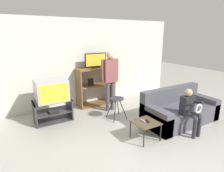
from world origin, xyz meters
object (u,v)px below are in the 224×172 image
tv_stand (53,111)px  person_standing_adult (110,75)px  couch (179,111)px  folding_stool (117,101)px  person_seated_child (190,108)px  snack_table (146,124)px  television_flat (96,61)px  remote_control_white (143,121)px  television_main (51,90)px  remote_control_black (148,121)px  media_shelf (96,86)px

tv_stand → person_standing_adult: 1.78m
couch → person_standing_adult: 2.03m
folding_stool → person_seated_child: 1.75m
folding_stool → snack_table: (-0.02, -1.18, -0.12)m
person_seated_child → tv_stand: bearing=138.3°
tv_stand → folding_stool: size_ratio=1.61×
tv_stand → television_flat: 1.90m
television_flat → couch: 2.72m
tv_stand → remote_control_white: 2.31m
tv_stand → television_flat: bearing=18.7°
tv_stand → person_standing_adult: (1.60, -0.14, 0.76)m
television_main → remote_control_white: bearing=-52.5°
person_seated_child → remote_control_black: bearing=163.4°
media_shelf → remote_control_black: bearing=-89.1°
tv_stand → person_standing_adult: bearing=-5.1°
television_main → couch: (2.72, -1.65, -0.52)m
snack_table → person_standing_adult: 1.88m
snack_table → remote_control_white: (-0.03, 0.06, 0.05)m
person_standing_adult → person_seated_child: size_ratio=1.68×
person_seated_child → remote_control_white: bearing=161.5°
folding_stool → snack_table: bearing=-91.0°
snack_table → folding_stool: bearing=89.0°
remote_control_white → couch: (1.32, 0.18, -0.12)m
tv_stand → remote_control_black: 2.41m
media_shelf → snack_table: 2.40m
snack_table → remote_control_black: size_ratio=3.41×
couch → remote_control_black: bearing=-169.2°
tv_stand → remote_control_white: size_ratio=6.27×
television_main → remote_control_white: 2.34m
tv_stand → remote_control_black: tv_stand is taller
folding_stool → couch: bearing=-36.6°
tv_stand → snack_table: bearing=-52.5°
television_flat → folding_stool: 1.51m
folding_stool → snack_table: folding_stool is taller
remote_control_black → couch: (1.24, 0.24, -0.12)m
snack_table → person_seated_child: person_seated_child is taller
person_standing_adult → tv_stand: bearing=174.9°
television_main → person_seated_child: television_main is taller
tv_stand → folding_stool: 1.64m
tv_stand → person_standing_adult: size_ratio=0.53×
media_shelf → person_standing_adult: bearing=-77.5°
television_main → couch: 3.23m
remote_control_white → person_seated_child: person_seated_child is taller
tv_stand → remote_control_black: size_ratio=6.27×
media_shelf → couch: (1.28, -2.15, -0.31)m
folding_stool → remote_control_black: size_ratio=3.89×
remote_control_black → person_seated_child: (0.94, -0.28, 0.20)m
tv_stand → television_main: bearing=30.2°
tv_stand → couch: bearing=-31.1°
folding_stool → person_seated_child: size_ratio=0.55×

